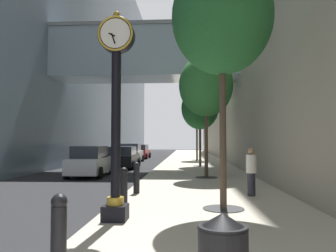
# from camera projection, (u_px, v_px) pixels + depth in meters

# --- Properties ---
(ground_plane) EXTENTS (110.00, 110.00, 0.00)m
(ground_plane) POSITION_uv_depth(u_px,v_px,m) (161.00, 164.00, 28.71)
(ground_plane) COLOR #262628
(ground_plane) RESTS_ON ground
(sidewalk_right) EXTENTS (5.63, 80.00, 0.14)m
(sidewalk_right) POSITION_uv_depth(u_px,v_px,m) (194.00, 161.00, 31.55)
(sidewalk_right) COLOR #BCB29E
(sidewalk_right) RESTS_ON ground
(building_block_left) EXTENTS (21.86, 80.00, 27.23)m
(building_block_left) POSITION_uv_depth(u_px,v_px,m) (48.00, 22.00, 32.90)
(building_block_left) COLOR slate
(building_block_left) RESTS_ON ground
(street_clock) EXTENTS (0.84, 0.55, 4.84)m
(street_clock) POSITION_uv_depth(u_px,v_px,m) (116.00, 104.00, 7.78)
(street_clock) COLOR black
(street_clock) RESTS_ON sidewalk_right
(bollard_nearest) EXTENTS (0.23, 0.23, 1.08)m
(bollard_nearest) POSITION_uv_depth(u_px,v_px,m) (59.00, 231.00, 4.62)
(bollard_nearest) COLOR black
(bollard_nearest) RESTS_ON sidewalk_right
(bollard_third) EXTENTS (0.23, 0.23, 1.08)m
(bollard_third) POSITION_uv_depth(u_px,v_px,m) (124.00, 186.00, 9.36)
(bollard_third) COLOR black
(bollard_third) RESTS_ON sidewalk_right
(bollard_fourth) EXTENTS (0.23, 0.23, 1.08)m
(bollard_fourth) POSITION_uv_depth(u_px,v_px,m) (137.00, 177.00, 11.74)
(bollard_fourth) COLOR black
(bollard_fourth) RESTS_ON sidewalk_right
(street_tree_near) EXTENTS (2.75, 2.75, 6.77)m
(street_tree_near) POSITION_uv_depth(u_px,v_px,m) (222.00, 18.00, 9.21)
(street_tree_near) COLOR #333335
(street_tree_near) RESTS_ON sidewalk_right
(street_tree_mid_near) EXTENTS (2.73, 2.73, 6.20)m
(street_tree_mid_near) POSITION_uv_depth(u_px,v_px,m) (206.00, 86.00, 17.03)
(street_tree_mid_near) COLOR #333335
(street_tree_mid_near) RESTS_ON sidewalk_right
(street_tree_mid_far) EXTENTS (2.74, 2.74, 5.83)m
(street_tree_mid_far) POSITION_uv_depth(u_px,v_px,m) (200.00, 108.00, 24.86)
(street_tree_mid_far) COLOR #333335
(street_tree_mid_far) RESTS_ON sidewalk_right
(street_tree_far) EXTENTS (2.71, 2.71, 6.48)m
(street_tree_far) POSITION_uv_depth(u_px,v_px,m) (197.00, 109.00, 32.73)
(street_tree_far) COLOR #333335
(street_tree_far) RESTS_ON sidewalk_right
(pedestrian_walking) EXTENTS (0.43, 0.43, 1.59)m
(pedestrian_walking) POSITION_uv_depth(u_px,v_px,m) (251.00, 170.00, 11.17)
(pedestrian_walking) COLOR #23232D
(pedestrian_walking) RESTS_ON sidewalk_right
(car_red_near) EXTENTS (1.99, 4.60, 1.59)m
(car_red_near) POSITION_uv_depth(u_px,v_px,m) (140.00, 152.00, 38.47)
(car_red_near) COLOR #AD191E
(car_red_near) RESTS_ON ground
(car_white_mid) EXTENTS (2.02, 4.03, 1.75)m
(car_white_mid) POSITION_uv_depth(u_px,v_px,m) (131.00, 153.00, 31.40)
(car_white_mid) COLOR silver
(car_white_mid) RESTS_ON ground
(car_silver_far) EXTENTS (1.99, 4.32, 1.69)m
(car_silver_far) POSITION_uv_depth(u_px,v_px,m) (91.00, 162.00, 18.77)
(car_silver_far) COLOR #B7BABF
(car_silver_far) RESTS_ON ground
(car_black_trailing) EXTENTS (2.17, 4.63, 1.57)m
(car_black_trailing) POSITION_uv_depth(u_px,v_px,m) (123.00, 158.00, 24.54)
(car_black_trailing) COLOR black
(car_black_trailing) RESTS_ON ground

